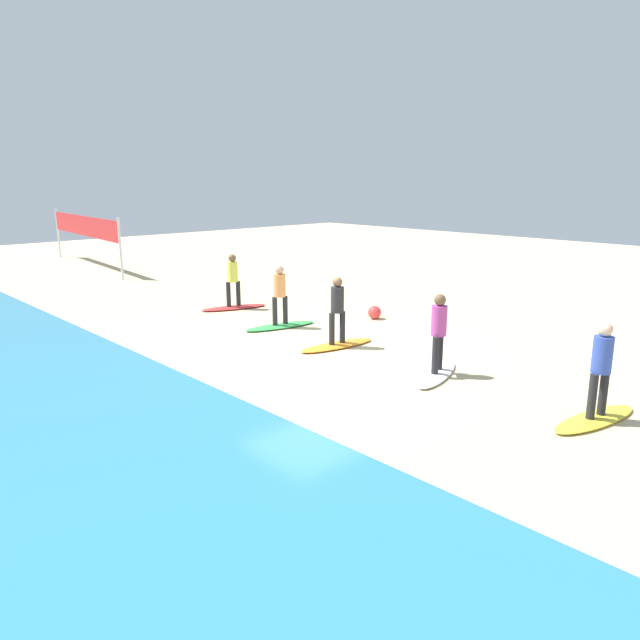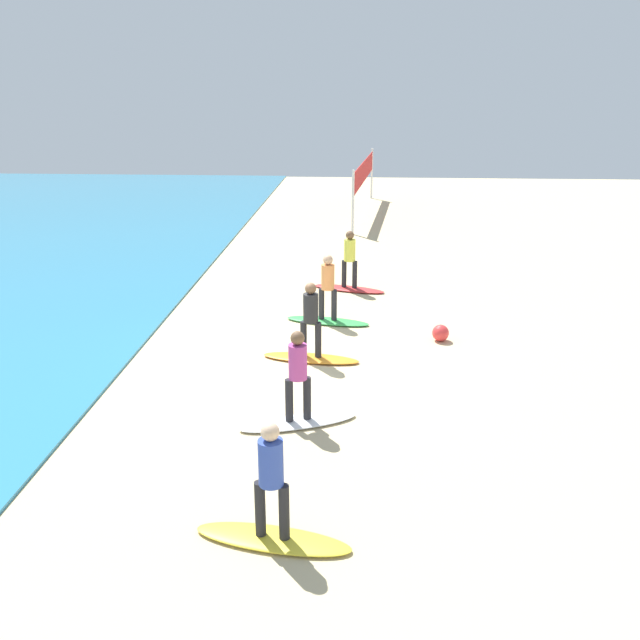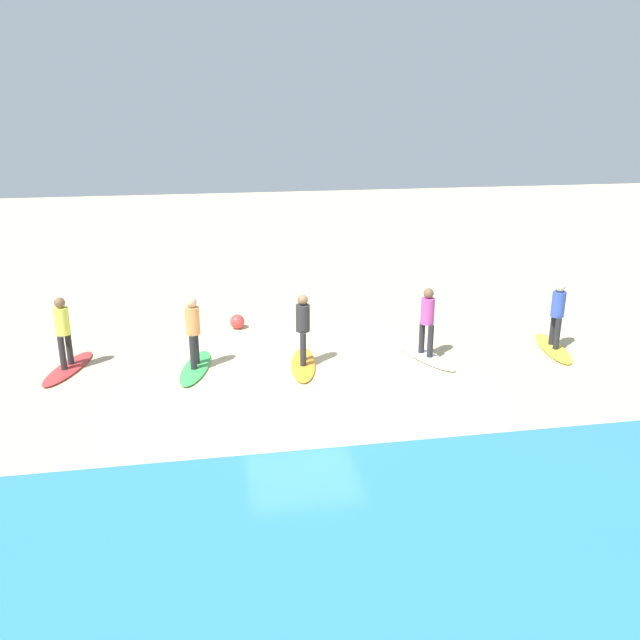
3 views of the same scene
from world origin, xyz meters
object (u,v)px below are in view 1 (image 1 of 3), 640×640
Objects in this scene: surfer_yellow at (601,363)px; surfer_orange at (337,306)px; surfboard_white at (437,373)px; surfer_white at (439,327)px; volleyball_net at (84,228)px; beach_ball at (375,312)px; surfboard_orange at (337,345)px; surfer_green at (280,291)px; surfboard_yellow at (595,419)px; surfboard_red at (234,307)px; surfer_red at (233,276)px; surfboard_green at (280,326)px.

surfer_yellow is 6.21m from surfer_orange.
surfer_orange reaches higher than surfboard_white.
volleyball_net is (20.44, -1.04, 0.75)m from surfer_white.
surfer_white is at bearing 145.99° from beach_ball.
surfboard_orange is 2.65m from surfer_green.
volleyball_net is (23.72, -1.07, 1.74)m from surfboard_yellow.
surfboard_red is 0.23× the size of volleyball_net.
surfer_red is 4.61m from beach_ball.
surfboard_orange is (2.94, 0.00, 0.00)m from surfboard_white.
surfer_red is at bearing 29.00° from beach_ball.
surfboard_yellow is at bearing 69.40° from surfboard_white.
surfer_yellow is at bearing 69.40° from surfboard_white.
surfboard_green is at bearing 176.90° from volleyball_net.
surfer_yellow is at bearing 98.08° from surfboard_orange.
surfer_green and surfer_red have the same top height.
surfboard_red is at bearing -4.82° from surfer_white.
surfboard_white is at bearing 175.18° from surfer_red.
surfboard_yellow is 11.59m from surfer_red.
surfer_green reaches higher than surfboard_green.
surfboard_white is 5.40m from surfboard_green.
surfer_white reaches higher than beach_ball.
surfboard_yellow is 0.99m from surfer_yellow.
surfer_white is at bearing 99.38° from surfboard_green.
surfer_yellow is at bearing 0.00° from surfboard_yellow.
surfer_red is (11.53, -0.73, 0.99)m from surfboard_yellow.
surfer_yellow and surfer_orange have the same top height.
surfer_white is 0.78× the size of surfboard_green.
volleyball_net is (23.72, -1.07, 0.75)m from surfer_yellow.
surfer_orange is at bearing 99.80° from surfboard_red.
surfer_green is at bearing -2.43° from surfer_white.
surfer_white reaches higher than surfboard_green.
surfboard_yellow is 1.00× the size of surfboard_red.
surfer_yellow is 3.27m from surfer_white.
surfboard_red is (2.86, -0.47, -0.99)m from surfer_green.
volleyball_net reaches higher than surfboard_green.
surfboard_yellow is 8.72m from surfer_green.
surfer_green is (5.39, -0.23, 0.99)m from surfboard_white.
surfboard_orange is at bearing 99.80° from surfboard_red.
surfboard_yellow and surfboard_green have the same top height.
surfer_white is at bearing 177.57° from surfer_green.
surfboard_green is (5.39, -0.23, 0.00)m from surfboard_white.
surfer_white is 0.18× the size of volleyball_net.
volleyball_net reaches higher than surfer_white.
surfboard_green is at bearing -87.10° from surfboard_orange.
surfboard_orange is 1.00× the size of surfboard_red.
surfboard_red is at bearing -9.27° from surfer_green.
surfboard_yellow is at bearing 98.08° from surfboard_orange.
surfer_orange is at bearing -0.24° from surfer_yellow.
beach_ball reaches higher than surfboard_green.
beach_ball is (4.29, -2.89, -0.84)m from surfer_white.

